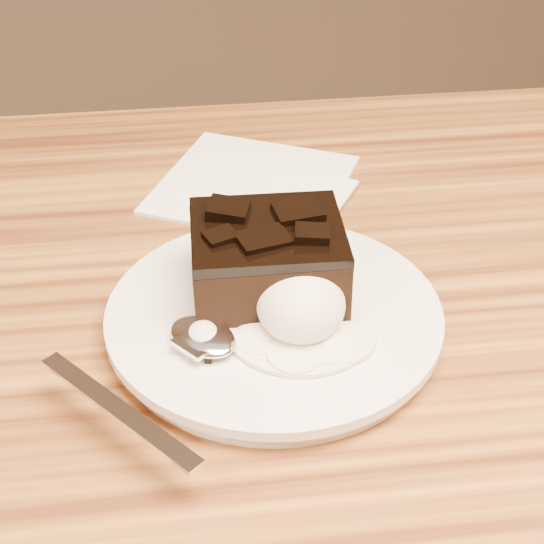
{
  "coord_description": "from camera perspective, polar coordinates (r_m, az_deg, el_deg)",
  "views": [
    {
      "loc": [
        -0.16,
        -0.38,
        1.11
      ],
      "look_at": [
        -0.1,
        0.06,
        0.79
      ],
      "focal_mm": 57.14,
      "sensor_mm": 36.0,
      "label": 1
    }
  ],
  "objects": [
    {
      "name": "plate",
      "position": [
        0.56,
        0.13,
        -3.21
      ],
      "size": [
        0.21,
        0.21,
        0.02
      ],
      "primitive_type": "cylinder",
      "color": "white",
      "rests_on": "dining_table"
    },
    {
      "name": "crumb_b",
      "position": [
        0.55,
        0.65,
        -2.22
      ],
      "size": [
        0.01,
        0.01,
        0.0
      ],
      "primitive_type": "cube",
      "rotation": [
        0.0,
        0.0,
        1.48
      ],
      "color": "black",
      "rests_on": "plate"
    },
    {
      "name": "spoon",
      "position": [
        0.52,
        -4.56,
        -4.41
      ],
      "size": [
        0.15,
        0.16,
        0.01
      ],
      "primitive_type": null,
      "rotation": [
        0.0,
        0.0,
        0.71
      ],
      "color": "silver",
      "rests_on": "plate"
    },
    {
      "name": "crumb_a",
      "position": [
        0.52,
        2.54,
        -4.65
      ],
      "size": [
        0.01,
        0.01,
        0.0
      ],
      "primitive_type": "cube",
      "rotation": [
        0.0,
        0.0,
        0.94
      ],
      "color": "black",
      "rests_on": "plate"
    },
    {
      "name": "melt_puddle",
      "position": [
        0.54,
        1.86,
        -3.56
      ],
      "size": [
        0.1,
        0.1,
        0.0
      ],
      "primitive_type": "cylinder",
      "color": "white",
      "rests_on": "plate"
    },
    {
      "name": "brownie",
      "position": [
        0.55,
        -0.29,
        0.51
      ],
      "size": [
        0.1,
        0.08,
        0.04
      ],
      "primitive_type": "cube",
      "rotation": [
        0.0,
        0.0,
        -0.03
      ],
      "color": "black",
      "rests_on": "plate"
    },
    {
      "name": "crumb_c",
      "position": [
        0.51,
        -4.19,
        -5.71
      ],
      "size": [
        0.01,
        0.01,
        0.0
      ],
      "primitive_type": "cube",
      "rotation": [
        0.0,
        0.0,
        1.28
      ],
      "color": "black",
      "rests_on": "plate"
    },
    {
      "name": "ice_cream_scoop",
      "position": [
        0.52,
        1.9,
        -2.08
      ],
      "size": [
        0.05,
        0.06,
        0.05
      ],
      "primitive_type": "ellipsoid",
      "color": "white",
      "rests_on": "plate"
    },
    {
      "name": "napkin",
      "position": [
        0.71,
        -1.31,
        5.91
      ],
      "size": [
        0.19,
        0.19,
        0.01
      ],
      "primitive_type": "cube",
      "rotation": [
        0.0,
        0.0,
        -0.46
      ],
      "color": "white",
      "rests_on": "dining_table"
    }
  ]
}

